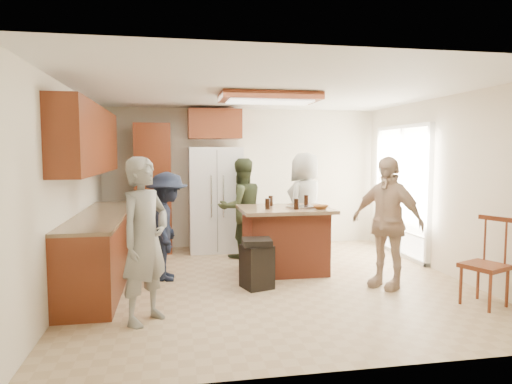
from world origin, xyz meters
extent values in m
plane|color=tan|center=(0.00, 0.00, 0.00)|extent=(5.00, 5.00, 0.00)
plane|color=white|center=(0.00, 0.00, 2.50)|extent=(5.00, 5.00, 0.00)
plane|color=beige|center=(0.00, 2.50, 1.25)|extent=(5.00, 0.00, 5.00)
plane|color=beige|center=(0.00, -2.50, 1.25)|extent=(5.00, 0.00, 5.00)
plane|color=beige|center=(-2.50, 0.00, 1.25)|extent=(0.00, 5.00, 5.00)
plane|color=beige|center=(2.50, 0.00, 1.25)|extent=(0.00, 5.00, 5.00)
cube|color=white|center=(2.48, 1.20, 1.05)|extent=(0.02, 1.60, 2.10)
cube|color=white|center=(2.46, 1.20, 1.05)|extent=(0.08, 1.72, 2.10)
cube|color=maroon|center=(0.00, 0.20, 2.44)|extent=(1.30, 0.70, 0.10)
cube|color=white|center=(0.00, 0.20, 2.38)|extent=(1.10, 0.50, 0.02)
cube|color=olive|center=(4.00, 1.20, -0.05)|extent=(3.00, 3.00, 0.10)
cube|color=#593319|center=(4.70, 1.80, 1.00)|extent=(1.40, 1.60, 2.00)
imported|color=gray|center=(-1.55, -1.14, 0.84)|extent=(0.73, 0.76, 1.67)
imported|color=#343E24|center=(-0.18, 1.54, 0.81)|extent=(0.89, 0.70, 1.62)
imported|color=#9A9B92|center=(0.86, 1.40, 0.86)|extent=(0.99, 0.97, 1.71)
imported|color=tan|center=(1.38, -0.45, 0.83)|extent=(0.96, 1.09, 1.67)
imported|color=black|center=(-1.35, 0.40, 0.73)|extent=(0.47, 0.96, 1.46)
cube|color=maroon|center=(-2.20, 0.40, 0.44)|extent=(0.60, 3.00, 0.88)
cube|color=#846B4C|center=(-2.20, 0.40, 0.90)|extent=(0.64, 3.00, 0.04)
cube|color=maroon|center=(-2.33, 0.40, 1.88)|extent=(0.35, 3.00, 0.85)
cube|color=maroon|center=(-1.60, 2.20, 1.10)|extent=(0.60, 0.60, 2.20)
cube|color=maroon|center=(-0.55, 2.20, 2.20)|extent=(0.90, 0.60, 0.50)
cube|color=white|center=(-0.55, 2.12, 0.90)|extent=(0.90, 0.72, 1.80)
cube|color=gray|center=(-0.55, 1.75, 0.90)|extent=(0.01, 0.01, 1.71)
cylinder|color=silver|center=(-0.65, 1.73, 0.99)|extent=(0.02, 0.02, 0.70)
cylinder|color=silver|center=(-0.45, 1.73, 0.99)|extent=(0.02, 0.02, 0.70)
cube|color=#953F26|center=(0.30, 0.51, 0.44)|extent=(1.10, 0.85, 0.88)
cube|color=#876C4E|center=(0.30, 0.51, 0.91)|extent=(1.28, 1.03, 0.05)
cube|color=silver|center=(0.55, 0.46, 0.94)|extent=(0.47, 0.41, 0.02)
imported|color=brown|center=(0.75, 0.26, 0.96)|extent=(0.23, 0.23, 0.05)
cylinder|color=black|center=(0.01, 0.36, 1.01)|extent=(0.07, 0.07, 0.15)
cylinder|color=black|center=(0.15, 0.76, 1.01)|extent=(0.07, 0.07, 0.15)
cylinder|color=black|center=(0.69, 0.76, 1.01)|extent=(0.07, 0.07, 0.15)
cylinder|color=black|center=(0.40, 0.27, 1.01)|extent=(0.07, 0.07, 0.15)
cube|color=black|center=(-0.24, -0.21, 0.28)|extent=(0.43, 0.43, 0.55)
cube|color=black|center=(-0.24, -0.21, 0.59)|extent=(0.38, 0.38, 0.08)
cube|color=maroon|center=(2.14, -1.32, 0.45)|extent=(0.55, 0.55, 0.05)
cylinder|color=maroon|center=(2.05, -1.54, 0.22)|extent=(0.05, 0.05, 0.44)
cylinder|color=maroon|center=(2.36, -1.41, 0.22)|extent=(0.05, 0.05, 0.44)
cylinder|color=maroon|center=(1.92, -1.23, 0.22)|extent=(0.05, 0.05, 0.44)
cylinder|color=maroon|center=(2.23, -1.10, 0.22)|extent=(0.05, 0.05, 0.44)
cube|color=maroon|center=(2.32, -1.25, 0.97)|extent=(0.19, 0.38, 0.05)
cylinder|color=maroon|center=(2.36, -1.36, 0.72)|extent=(0.03, 0.03, 0.50)
cylinder|color=maroon|center=(2.27, -1.14, 0.72)|extent=(0.03, 0.03, 0.50)
camera|label=1|loc=(-1.26, -5.77, 1.72)|focal=32.00mm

